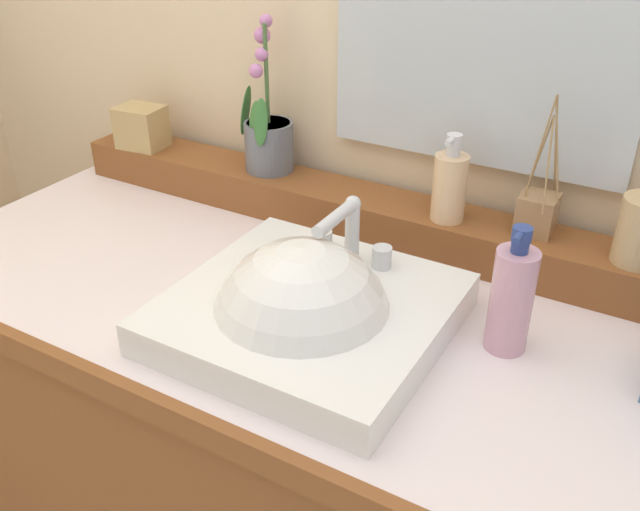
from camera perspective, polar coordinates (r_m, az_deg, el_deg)
name	(u,v)px	position (r m, az deg, el deg)	size (l,w,h in m)	color
wall_back	(440,17)	(1.37, 9.80, 18.78)	(3.23, 0.20, 2.49)	beige
vanity_cabinet	(322,484)	(1.43, 0.18, -18.23)	(1.51, 0.66, 0.87)	brown
back_ledge	(389,219)	(1.32, 5.67, 2.99)	(1.42, 0.12, 0.08)	brown
sink_basin	(304,322)	(1.06, -1.28, -5.51)	(0.40, 0.39, 0.29)	white
potted_plant	(268,136)	(1.41, -4.31, 9.79)	(0.12, 0.11, 0.30)	slate
soap_dispenser	(450,185)	(1.22, 10.61, 5.69)	(0.06, 0.06, 0.16)	#DFB687
reed_diffuser	(537,212)	(1.22, 17.42, 3.45)	(0.06, 0.10, 0.24)	#976E46
trinket_box	(142,127)	(1.58, -14.45, 10.18)	(0.10, 0.08, 0.09)	tan
lotion_bottle	(511,298)	(1.03, 15.46, -3.40)	(0.06, 0.06, 0.20)	#CB94AA
mirror	(485,22)	(1.22, 13.44, 18.18)	(0.54, 0.02, 0.48)	silver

